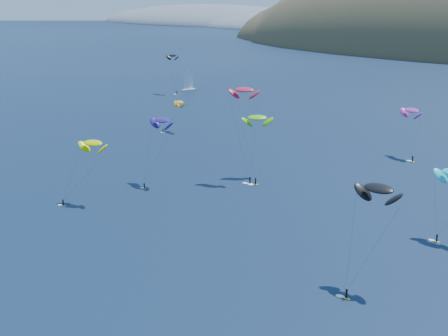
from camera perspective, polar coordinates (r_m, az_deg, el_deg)
headland at (r=962.29m, az=0.30°, el=12.93°), size 460.00×250.00×60.00m
sailboat at (r=337.09m, az=-3.26°, el=7.23°), size 9.76×8.75×11.65m
kitesurfer_1 at (r=241.29m, az=-4.10°, el=6.02°), size 7.82×10.46×13.19m
kitesurfer_2 at (r=163.75m, az=-11.90°, el=2.25°), size 8.92×11.01×17.78m
kitesurfer_3 at (r=183.07m, az=3.07°, el=4.61°), size 10.88×14.21×19.60m
kitesurfer_6 at (r=213.32m, az=16.76°, el=5.08°), size 9.83×12.17×17.67m
kitesurfer_7 at (r=117.77m, az=13.96°, el=-1.85°), size 9.62×12.63×21.11m
kitesurfer_9 at (r=177.60m, az=1.86°, el=7.14°), size 10.29×7.68×28.38m
kitesurfer_10 at (r=176.57m, az=-5.73°, el=4.40°), size 9.57×11.99×20.49m
kitesurfer_12 at (r=328.44m, az=-4.72°, el=10.20°), size 9.90×5.92×21.64m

